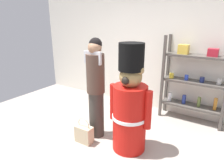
{
  "coord_description": "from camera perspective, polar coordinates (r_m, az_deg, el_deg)",
  "views": [
    {
      "loc": [
        1.54,
        -1.96,
        1.94
      ],
      "look_at": [
        -0.04,
        0.49,
        1.0
      ],
      "focal_mm": 32.2,
      "sensor_mm": 36.0,
      "label": 1
    }
  ],
  "objects": [
    {
      "name": "merchandise_shelf",
      "position": [
        4.14,
        22.21,
        1.36
      ],
      "size": [
        1.18,
        0.35,
        1.66
      ],
      "color": "#4C4742",
      "rests_on": "ground_plane"
    },
    {
      "name": "back_wall",
      "position": [
        4.48,
        12.45,
        9.24
      ],
      "size": [
        6.4,
        0.12,
        2.6
      ],
      "primitive_type": "cube",
      "color": "silver",
      "rests_on": "ground_plane"
    },
    {
      "name": "person_shopper",
      "position": [
        3.28,
        -4.63,
        -0.67
      ],
      "size": [
        0.31,
        0.3,
        1.68
      ],
      "color": "#38332D",
      "rests_on": "ground_plane"
    },
    {
      "name": "teddy_bear_guard",
      "position": [
        3.0,
        5.09,
        -6.32
      ],
      "size": [
        0.68,
        0.53,
        1.64
      ],
      "color": "red",
      "rests_on": "ground_plane"
    },
    {
      "name": "ground_plane",
      "position": [
        3.16,
        -4.55,
        -20.08
      ],
      "size": [
        6.4,
        6.4,
        0.0
      ],
      "primitive_type": "plane",
      "color": "#9E9389"
    },
    {
      "name": "shopping_bag",
      "position": [
        3.42,
        -7.93,
        -13.84
      ],
      "size": [
        0.3,
        0.15,
        0.43
      ],
      "color": "#C1AD89",
      "rests_on": "ground_plane"
    }
  ]
}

